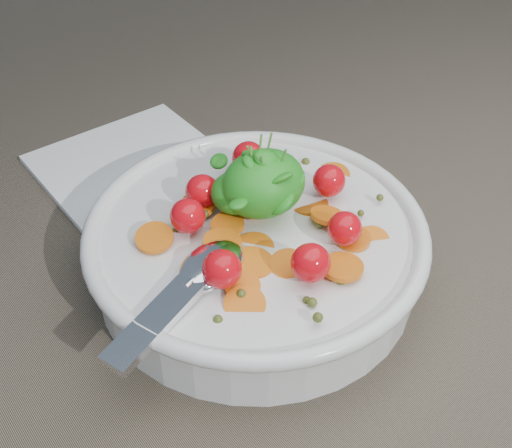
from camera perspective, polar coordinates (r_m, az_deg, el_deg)
ground at (r=0.54m, az=0.54°, el=-4.78°), size 6.00×6.00×0.00m
bowl at (r=0.52m, az=-0.01°, el=-1.89°), size 0.30×0.28×0.12m
napkin at (r=0.68m, az=-11.17°, el=5.37°), size 0.18×0.15×0.01m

